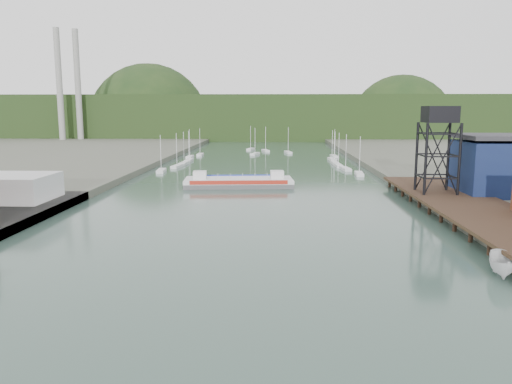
{
  "coord_description": "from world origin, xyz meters",
  "views": [
    {
      "loc": [
        4.91,
        -35.67,
        17.43
      ],
      "look_at": [
        1.71,
        45.8,
        4.0
      ],
      "focal_mm": 35.0,
      "sensor_mm": 36.0,
      "label": 1
    }
  ],
  "objects": [
    {
      "name": "white_shed",
      "position": [
        -44.0,
        50.0,
        3.85
      ],
      "size": [
        18.0,
        12.0,
        4.5
      ],
      "primitive_type": "cube",
      "color": "silver",
      "rests_on": "west_quay"
    },
    {
      "name": "smokestacks",
      "position": [
        -106.0,
        232.5,
        30.0
      ],
      "size": [
        11.2,
        8.2,
        60.0
      ],
      "color": "gray",
      "rests_on": "ground"
    },
    {
      "name": "east_pier",
      "position": [
        37.0,
        45.0,
        1.9
      ],
      "size": [
        14.0,
        70.0,
        2.45
      ],
      "color": "black",
      "rests_on": "ground"
    },
    {
      "name": "lift_tower",
      "position": [
        35.0,
        58.0,
        15.65
      ],
      "size": [
        6.5,
        6.5,
        16.0
      ],
      "color": "black",
      "rests_on": "east_pier"
    },
    {
      "name": "chain_ferry",
      "position": [
        -3.6,
        78.25,
        1.02
      ],
      "size": [
        25.47,
        11.88,
        3.56
      ],
      "rotation": [
        0.0,
        0.0,
        0.08
      ],
      "color": "#525255",
      "rests_on": "ground"
    },
    {
      "name": "motorboat",
      "position": [
        28.91,
        15.92,
        1.25
      ],
      "size": [
        4.24,
        6.89,
        2.5
      ],
      "primitive_type": "imported",
      "rotation": [
        0.0,
        0.0,
        -0.3
      ],
      "color": "silver",
      "rests_on": "ground"
    },
    {
      "name": "marina_sailboats",
      "position": [
        0.08,
        138.46,
        0.35
      ],
      "size": [
        57.71,
        92.65,
        0.9
      ],
      "color": "silver",
      "rests_on": "ground"
    },
    {
      "name": "distant_hills",
      "position": [
        -3.98,
        301.35,
        10.38
      ],
      "size": [
        500.0,
        120.0,
        80.0
      ],
      "color": "black",
      "rests_on": "ground"
    },
    {
      "name": "ground",
      "position": [
        0.0,
        0.0,
        0.0
      ],
      "size": [
        600.0,
        600.0,
        0.0
      ],
      "primitive_type": "plane",
      "color": "#2D463D",
      "rests_on": "ground"
    }
  ]
}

